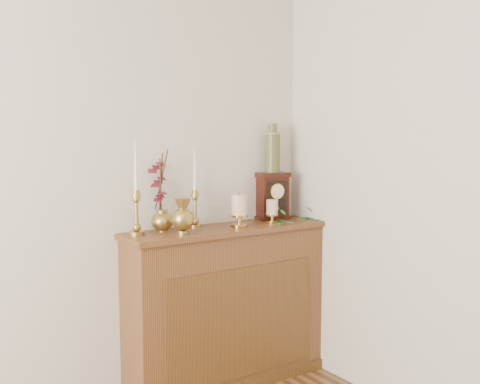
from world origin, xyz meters
TOP-DOWN VIEW (x-y plane):
  - console_shelf at (1.40, 2.10)m, footprint 1.24×0.34m
  - candlestick_left at (0.86, 2.13)m, footprint 0.08×0.08m
  - candlestick_center at (1.23, 2.17)m, footprint 0.07×0.07m
  - bud_vase at (1.07, 2.01)m, footprint 0.12×0.12m
  - ginger_jar at (1.02, 2.19)m, footprint 0.18×0.20m
  - pillar_candle_left at (1.45, 2.05)m, footprint 0.10×0.10m
  - pillar_candle_right at (1.70, 2.06)m, footprint 0.08×0.08m
  - ivy_garland at (1.85, 2.05)m, footprint 0.40×0.16m
  - mantel_clock at (1.79, 2.18)m, footprint 0.21×0.17m
  - ceramic_vase at (1.79, 2.18)m, footprint 0.09×0.09m

SIDE VIEW (x-z plane):
  - console_shelf at x=1.40m, z-range -0.03..0.90m
  - ivy_garland at x=1.85m, z-range 0.91..0.98m
  - pillar_candle_right at x=1.70m, z-range 0.93..1.08m
  - bud_vase at x=1.07m, z-range 0.93..1.12m
  - pillar_candle_left at x=1.45m, z-range 0.93..1.13m
  - mantel_clock at x=1.79m, z-range 0.93..1.22m
  - candlestick_center at x=1.23m, z-range 0.85..1.29m
  - candlestick_left at x=0.86m, z-range 0.85..1.33m
  - ginger_jar at x=1.02m, z-range 0.91..1.35m
  - ceramic_vase at x=1.79m, z-range 1.21..1.51m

